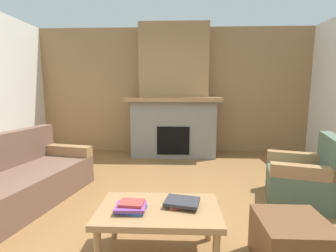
{
  "coord_description": "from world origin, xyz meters",
  "views": [
    {
      "loc": [
        0.09,
        -2.62,
        1.4
      ],
      "look_at": [
        -0.06,
        1.06,
        0.85
      ],
      "focal_mm": 26.75,
      "sensor_mm": 36.0,
      "label": 1
    }
  ],
  "objects_px": {
    "couch": "(19,181)",
    "armchair": "(305,179)",
    "coffee_table": "(159,214)",
    "ottoman": "(291,244)",
    "fireplace": "(174,100)"
  },
  "relations": [
    {
      "from": "ottoman",
      "to": "coffee_table",
      "type": "bearing_deg",
      "value": 174.94
    },
    {
      "from": "ottoman",
      "to": "armchair",
      "type": "bearing_deg",
      "value": 60.31
    },
    {
      "from": "armchair",
      "to": "coffee_table",
      "type": "xyz_separation_m",
      "value": [
        -1.73,
        -1.1,
        0.08
      ]
    },
    {
      "from": "couch",
      "to": "coffee_table",
      "type": "xyz_separation_m",
      "value": [
        1.78,
        -0.91,
        0.09
      ]
    },
    {
      "from": "couch",
      "to": "armchair",
      "type": "relative_size",
      "value": 2.05
    },
    {
      "from": "fireplace",
      "to": "couch",
      "type": "height_order",
      "value": "fireplace"
    },
    {
      "from": "fireplace",
      "to": "ottoman",
      "type": "distance_m",
      "value": 3.68
    },
    {
      "from": "fireplace",
      "to": "coffee_table",
      "type": "height_order",
      "value": "fireplace"
    },
    {
      "from": "couch",
      "to": "ottoman",
      "type": "bearing_deg",
      "value": -19.58
    },
    {
      "from": "fireplace",
      "to": "coffee_table",
      "type": "relative_size",
      "value": 2.7
    },
    {
      "from": "couch",
      "to": "armchair",
      "type": "height_order",
      "value": "same"
    },
    {
      "from": "fireplace",
      "to": "couch",
      "type": "distance_m",
      "value": 3.15
    },
    {
      "from": "armchair",
      "to": "ottoman",
      "type": "relative_size",
      "value": 1.82
    },
    {
      "from": "couch",
      "to": "coffee_table",
      "type": "distance_m",
      "value": 2.0
    },
    {
      "from": "couch",
      "to": "armchair",
      "type": "bearing_deg",
      "value": 3.09
    }
  ]
}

